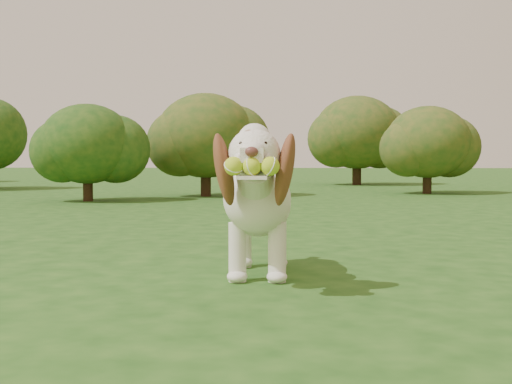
{
  "coord_description": "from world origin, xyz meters",
  "views": [
    {
      "loc": [
        -0.39,
        -3.12,
        0.63
      ],
      "look_at": [
        -0.59,
        0.01,
        0.47
      ],
      "focal_mm": 45.0,
      "sensor_mm": 36.0,
      "label": 1
    }
  ],
  "objects": [
    {
      "name": "ground",
      "position": [
        0.0,
        0.0,
        0.0
      ],
      "size": [
        80.0,
        80.0,
        0.0
      ],
      "primitive_type": "plane",
      "color": "#1A4614",
      "rests_on": "ground"
    },
    {
      "name": "dog",
      "position": [
        -0.6,
        0.26,
        0.42
      ],
      "size": [
        0.42,
        1.22,
        0.8
      ],
      "rotation": [
        0.0,
        0.0,
        0.01
      ],
      "color": "white",
      "rests_on": "ground"
    },
    {
      "name": "shrub_i",
      "position": [
        1.04,
        12.41,
        1.25
      ],
      "size": [
        2.06,
        2.06,
        2.13
      ],
      "color": "#382314",
      "rests_on": "ground"
    },
    {
      "name": "shrub_b",
      "position": [
        -1.92,
        7.5,
        1.01
      ],
      "size": [
        1.66,
        1.66,
        1.72
      ],
      "color": "#382314",
      "rests_on": "ground"
    },
    {
      "name": "shrub_c",
      "position": [
        1.94,
        8.57,
        0.92
      ],
      "size": [
        1.52,
        1.52,
        1.57
      ],
      "color": "#382314",
      "rests_on": "ground"
    },
    {
      "name": "shrub_a",
      "position": [
        -3.48,
        6.17,
        0.84
      ],
      "size": [
        1.39,
        1.39,
        1.44
      ],
      "color": "#382314",
      "rests_on": "ground"
    }
  ]
}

